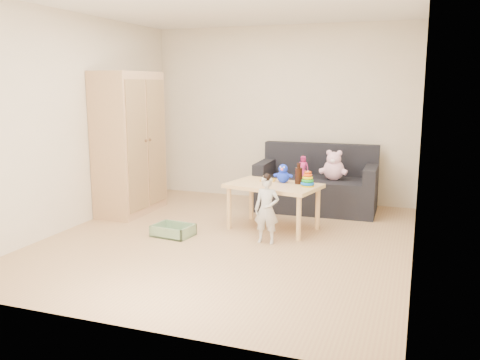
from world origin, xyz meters
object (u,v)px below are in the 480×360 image
at_px(play_table, 273,207).
at_px(toddler, 267,210).
at_px(wardrobe, 130,143).
at_px(sofa, 316,194).

xyz_separation_m(play_table, toddler, (0.08, -0.55, 0.09)).
relative_size(wardrobe, sofa, 1.17).
xyz_separation_m(wardrobe, toddler, (2.17, -0.72, -0.58)).
distance_m(wardrobe, sofa, 2.67).
bearing_deg(toddler, sofa, 80.11).
xyz_separation_m(wardrobe, play_table, (2.09, -0.17, -0.67)).
height_order(play_table, toddler, toddler).
relative_size(wardrobe, toddler, 2.57).
relative_size(sofa, toddler, 2.20).
height_order(sofa, play_table, play_table).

